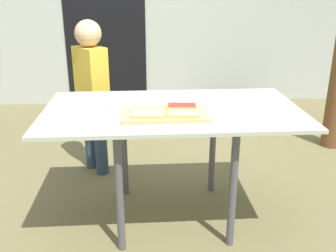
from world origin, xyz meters
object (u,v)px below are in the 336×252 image
(pizza_slice_far_right, at_px, (182,107))
(plate_white_left, at_px, (123,102))
(child_left, at_px, (92,87))
(pizza_slice_near_right, at_px, (184,114))
(dining_table, at_px, (172,120))
(cutting_board, at_px, (165,114))
(pizza_slice_near_left, at_px, (148,115))

(pizza_slice_far_right, xyz_separation_m, plate_white_left, (-0.32, 0.18, -0.02))
(child_left, bearing_deg, pizza_slice_near_right, -56.54)
(plate_white_left, height_order, child_left, child_left)
(pizza_slice_far_right, bearing_deg, pizza_slice_near_right, -91.91)
(dining_table, distance_m, cutting_board, 0.16)
(pizza_slice_far_right, distance_m, pizza_slice_near_left, 0.22)
(pizza_slice_near_right, xyz_separation_m, child_left, (-0.56, 0.84, -0.07))
(dining_table, distance_m, plate_white_left, 0.30)
(pizza_slice_near_right, relative_size, pizza_slice_far_right, 1.01)
(pizza_slice_near_right, bearing_deg, cutting_board, 144.46)
(pizza_slice_near_right, height_order, pizza_slice_near_left, same)
(dining_table, height_order, child_left, child_left)
(dining_table, relative_size, plate_white_left, 7.09)
(pizza_slice_near_right, height_order, plate_white_left, pizza_slice_near_right)
(cutting_board, bearing_deg, dining_table, 68.76)
(pizza_slice_near_right, height_order, pizza_slice_far_right, same)
(dining_table, height_order, pizza_slice_near_right, pizza_slice_near_right)
(pizza_slice_near_right, relative_size, plate_white_left, 0.87)
(pizza_slice_far_right, relative_size, plate_white_left, 0.86)
(pizza_slice_near_left, height_order, child_left, child_left)
(pizza_slice_near_right, distance_m, pizza_slice_near_left, 0.18)
(cutting_board, distance_m, pizza_slice_near_left, 0.11)
(dining_table, relative_size, pizza_slice_near_right, 8.18)
(dining_table, distance_m, pizza_slice_near_left, 0.25)
(pizza_slice_near_left, bearing_deg, plate_white_left, 113.99)
(dining_table, xyz_separation_m, cutting_board, (-0.05, -0.13, 0.08))
(pizza_slice_far_right, distance_m, plate_white_left, 0.36)
(dining_table, relative_size, pizza_slice_far_right, 8.27)
(cutting_board, relative_size, pizza_slice_near_left, 2.55)
(pizza_slice_far_right, bearing_deg, plate_white_left, 150.68)
(pizza_slice_near_left, xyz_separation_m, plate_white_left, (-0.13, 0.30, -0.02))
(pizza_slice_near_right, bearing_deg, child_left, 123.46)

